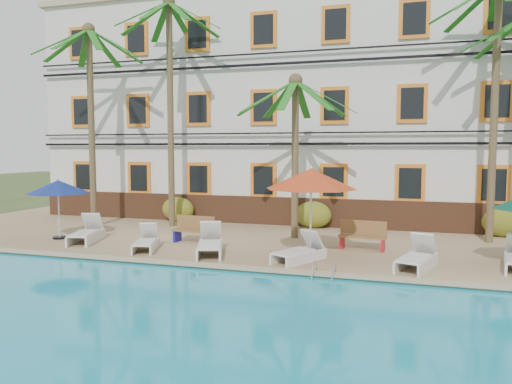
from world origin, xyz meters
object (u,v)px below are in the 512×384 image
(lounger_c, at_px, (210,244))
(pool_ladder, at_px, (324,276))
(palm_c, at_px, (295,130))
(lounger_e, at_px, (417,258))
(palm_d, at_px, (496,75))
(bench_right, at_px, (363,235))
(lounger_d, at_px, (300,251))
(umbrella_blue, at_px, (58,187))
(palm_a, at_px, (91,98))
(lounger_a, at_px, (87,233))
(palm_b, at_px, (170,82))
(bench_left, at_px, (194,229))
(umbrella_red, at_px, (311,179))
(lounger_b, at_px, (146,242))

(lounger_c, relative_size, pool_ladder, 2.93)
(palm_c, xyz_separation_m, lounger_e, (4.23, -3.60, -3.63))
(palm_d, distance_m, bench_right, 7.13)
(palm_c, xyz_separation_m, lounger_d, (0.99, -3.69, -3.64))
(palm_c, distance_m, umbrella_blue, 8.79)
(palm_a, distance_m, umbrella_blue, 4.52)
(umbrella_blue, distance_m, lounger_a, 2.05)
(palm_c, relative_size, lounger_e, 2.90)
(lounger_e, bearing_deg, palm_b, 154.07)
(palm_b, bearing_deg, bench_left, -52.15)
(palm_a, bearing_deg, palm_c, -0.88)
(bench_left, bearing_deg, bench_right, 5.42)
(bench_right, bearing_deg, lounger_a, -170.99)
(lounger_d, xyz_separation_m, bench_right, (1.60, 2.24, 0.19))
(palm_c, bearing_deg, lounger_d, -74.97)
(palm_c, height_order, palm_d, palm_d)
(lounger_a, xyz_separation_m, pool_ladder, (8.74, -2.24, -0.31))
(umbrella_red, bearing_deg, lounger_d, -108.88)
(lounger_e, xyz_separation_m, pool_ladder, (-2.28, -1.58, -0.30))
(palm_d, bearing_deg, palm_c, -170.70)
(palm_d, bearing_deg, lounger_b, -156.48)
(umbrella_red, bearing_deg, bench_left, 165.46)
(palm_b, relative_size, lounger_a, 4.41)
(umbrella_red, relative_size, bench_right, 1.79)
(umbrella_blue, height_order, lounger_d, umbrella_blue)
(palm_c, height_order, umbrella_red, palm_c)
(lounger_a, height_order, lounger_e, lounger_a)
(bench_left, bearing_deg, lounger_a, -165.59)
(lounger_e, distance_m, bench_left, 7.51)
(palm_a, relative_size, lounger_c, 3.83)
(umbrella_blue, relative_size, bench_left, 1.42)
(lounger_a, relative_size, pool_ladder, 2.88)
(lounger_a, height_order, lounger_b, lounger_a)
(lounger_d, bearing_deg, palm_c, 105.03)
(palm_b, distance_m, lounger_a, 7.09)
(palm_b, height_order, lounger_b, palm_b)
(palm_a, relative_size, palm_d, 0.92)
(palm_a, distance_m, bench_right, 12.35)
(palm_a, bearing_deg, palm_d, 3.58)
(lounger_c, height_order, lounger_d, lounger_c)
(palm_d, distance_m, lounger_c, 11.14)
(palm_d, xyz_separation_m, bench_left, (-9.78, -3.09, -5.26))
(lounger_e, bearing_deg, lounger_d, -178.44)
(palm_b, distance_m, umbrella_red, 8.75)
(palm_d, xyz_separation_m, lounger_c, (-8.53, -4.68, -5.42))
(palm_d, xyz_separation_m, lounger_b, (-10.75, -4.68, -5.46))
(palm_a, relative_size, lounger_d, 4.32)
(palm_a, bearing_deg, pool_ladder, -26.64)
(palm_b, distance_m, bench_right, 10.15)
(umbrella_red, xyz_separation_m, lounger_e, (3.04, -0.50, -2.05))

